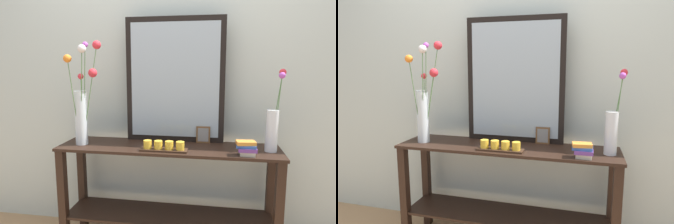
{
  "view_description": "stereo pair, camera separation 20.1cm",
  "coord_description": "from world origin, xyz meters",
  "views": [
    {
      "loc": [
        0.32,
        -1.96,
        1.34
      ],
      "look_at": [
        0.0,
        0.0,
        1.03
      ],
      "focal_mm": 30.99,
      "sensor_mm": 36.0,
      "label": 1
    },
    {
      "loc": [
        0.52,
        -1.92,
        1.34
      ],
      "look_at": [
        0.0,
        0.0,
        1.03
      ],
      "focal_mm": 30.99,
      "sensor_mm": 36.0,
      "label": 2
    }
  ],
  "objects": [
    {
      "name": "book_stack",
      "position": [
        0.53,
        -0.13,
        0.83
      ],
      "size": [
        0.13,
        0.09,
        0.09
      ],
      "color": "#B2A893",
      "rests_on": "console_table"
    },
    {
      "name": "picture_frame_small",
      "position": [
        0.24,
        0.14,
        0.84
      ],
      "size": [
        0.1,
        0.01,
        0.12
      ],
      "color": "brown",
      "rests_on": "console_table"
    },
    {
      "name": "wall_back",
      "position": [
        0.0,
        0.31,
        1.35
      ],
      "size": [
        6.4,
        0.08,
        2.7
      ],
      "primitive_type": "cube",
      "color": "beige",
      "rests_on": "ground"
    },
    {
      "name": "console_table",
      "position": [
        0.0,
        0.0,
        0.5
      ],
      "size": [
        1.55,
        0.38,
        0.78
      ],
      "color": "black",
      "rests_on": "ground"
    },
    {
      "name": "mirror_leaning",
      "position": [
        0.02,
        0.16,
        1.24
      ],
      "size": [
        0.73,
        0.03,
        0.92
      ],
      "color": "black",
      "rests_on": "console_table"
    },
    {
      "name": "vase_right",
      "position": [
        0.7,
        -0.0,
        0.96
      ],
      "size": [
        0.13,
        0.15,
        0.54
      ],
      "color": "silver",
      "rests_on": "console_table"
    },
    {
      "name": "tall_vase_left",
      "position": [
        -0.61,
        -0.04,
        1.08
      ],
      "size": [
        0.21,
        0.25,
        0.74
      ],
      "color": "silver",
      "rests_on": "console_table"
    },
    {
      "name": "candle_tray",
      "position": [
        -0.01,
        -0.11,
        0.81
      ],
      "size": [
        0.32,
        0.09,
        0.07
      ],
      "color": "#382316",
      "rests_on": "console_table"
    }
  ]
}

